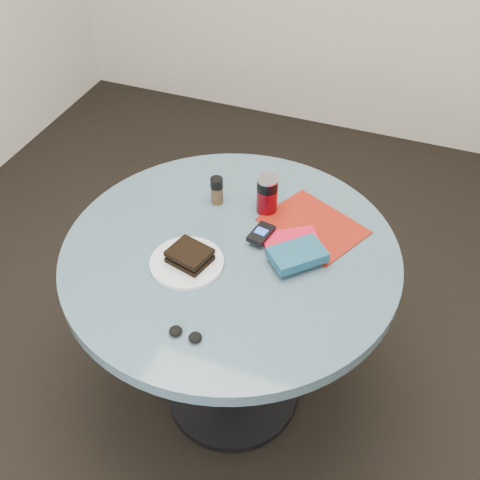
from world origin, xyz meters
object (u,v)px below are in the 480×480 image
(plate, at_px, (187,263))
(mp3_player, at_px, (261,233))
(magazine, at_px, (313,226))
(table, at_px, (231,288))
(sandwich, at_px, (190,256))
(pepper_grinder, at_px, (217,190))
(novel, at_px, (297,255))
(headphones, at_px, (185,334))
(soda_can, at_px, (267,195))
(red_book, at_px, (292,242))

(plate, height_order, mp3_player, mp3_player)
(magazine, xyz_separation_m, mp3_player, (-0.13, -0.11, 0.02))
(table, bearing_deg, sandwich, -132.38)
(pepper_grinder, bearing_deg, sandwich, -82.94)
(plate, relative_size, magazine, 0.73)
(table, height_order, pepper_grinder, pepper_grinder)
(sandwich, height_order, magazine, sandwich)
(novel, xyz_separation_m, headphones, (-0.19, -0.36, -0.02))
(plate, height_order, headphones, headphones)
(sandwich, xyz_separation_m, pepper_grinder, (-0.04, 0.29, 0.01))
(headphones, bearing_deg, magazine, 70.38)
(soda_can, height_order, headphones, soda_can)
(headphones, bearing_deg, plate, 113.78)
(magazine, xyz_separation_m, novel, (-0.00, -0.17, 0.03))
(red_book, height_order, mp3_player, mp3_player)
(red_book, bearing_deg, pepper_grinder, 125.71)
(red_book, bearing_deg, novel, -94.45)
(magazine, height_order, red_book, red_book)
(novel, height_order, mp3_player, novel)
(mp3_player, xyz_separation_m, headphones, (-0.06, -0.41, -0.02))
(red_book, height_order, headphones, same)
(headphones, bearing_deg, mp3_player, 81.99)
(table, distance_m, plate, 0.22)
(table, xyz_separation_m, pepper_grinder, (-0.12, 0.19, 0.21))
(red_book, bearing_deg, headphones, -142.47)
(novel, distance_m, mp3_player, 0.14)
(soda_can, height_order, magazine, soda_can)
(plate, distance_m, headphones, 0.26)
(plate, relative_size, mp3_player, 2.15)
(sandwich, bearing_deg, headphones, -68.30)
(pepper_grinder, relative_size, headphones, 1.02)
(novel, relative_size, headphones, 1.70)
(pepper_grinder, height_order, red_book, pepper_grinder)
(magazine, distance_m, novel, 0.18)
(novel, bearing_deg, soda_can, 84.32)
(pepper_grinder, xyz_separation_m, headphones, (0.13, -0.53, -0.04))
(plate, relative_size, soda_can, 1.70)
(magazine, height_order, mp3_player, mp3_player)
(soda_can, bearing_deg, magazine, -8.02)
(headphones, bearing_deg, pepper_grinder, 104.00)
(table, distance_m, soda_can, 0.31)
(magazine, xyz_separation_m, red_book, (-0.04, -0.10, 0.01))
(table, distance_m, magazine, 0.32)
(magazine, height_order, novel, novel)
(headphones, bearing_deg, sandwich, 111.70)
(mp3_player, bearing_deg, red_book, 5.96)
(plate, height_order, red_book, red_book)
(soda_can, bearing_deg, sandwich, -112.39)
(mp3_player, bearing_deg, novel, -24.15)
(mp3_player, distance_m, headphones, 0.42)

